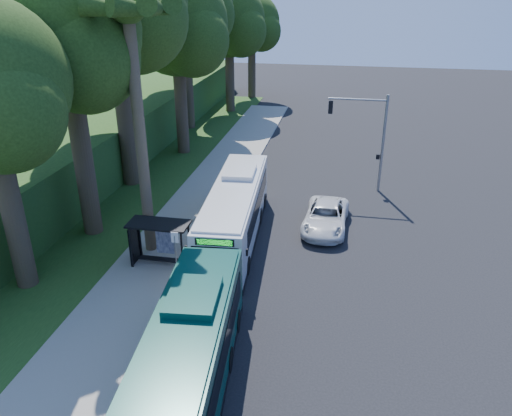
% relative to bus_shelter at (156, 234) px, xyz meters
% --- Properties ---
extents(ground, '(140.00, 140.00, 0.00)m').
position_rel_bus_shelter_xyz_m(ground, '(7.26, 2.86, -1.81)').
color(ground, black).
rests_on(ground, ground).
extents(sidewalk, '(4.50, 70.00, 0.12)m').
position_rel_bus_shelter_xyz_m(sidewalk, '(-0.04, 2.86, -1.75)').
color(sidewalk, gray).
rests_on(sidewalk, ground).
extents(red_curb, '(0.25, 30.00, 0.13)m').
position_rel_bus_shelter_xyz_m(red_curb, '(2.26, -1.14, -1.74)').
color(red_curb, maroon).
rests_on(red_curb, ground).
extents(grass_verge, '(8.00, 70.00, 0.06)m').
position_rel_bus_shelter_xyz_m(grass_verge, '(-5.74, 7.86, -1.78)').
color(grass_verge, '#234719').
rests_on(grass_verge, ground).
extents(bus_shelter, '(3.20, 1.51, 2.55)m').
position_rel_bus_shelter_xyz_m(bus_shelter, '(0.00, 0.00, 0.00)').
color(bus_shelter, black).
rests_on(bus_shelter, ground).
extents(stop_sign_pole, '(0.35, 0.06, 3.17)m').
position_rel_bus_shelter_xyz_m(stop_sign_pole, '(1.86, -2.14, 0.28)').
color(stop_sign_pole, gray).
rests_on(stop_sign_pole, ground).
extents(traffic_signal_pole, '(4.10, 0.30, 7.00)m').
position_rel_bus_shelter_xyz_m(traffic_signal_pole, '(11.04, 12.86, 2.62)').
color(traffic_signal_pole, gray).
rests_on(traffic_signal_pole, ground).
extents(palm_tree, '(4.20, 4.20, 14.40)m').
position_rel_bus_shelter_xyz_m(palm_tree, '(-0.94, 1.36, 10.57)').
color(palm_tree, '#4C3F2D').
rests_on(palm_tree, ground).
extents(hillside_backdrop, '(24.00, 60.00, 8.80)m').
position_rel_bus_shelter_xyz_m(hillside_backdrop, '(-19.04, 17.96, 0.63)').
color(hillside_backdrop, '#234719').
rests_on(hillside_backdrop, ground).
extents(tree_0, '(8.40, 8.00, 15.70)m').
position_rel_bus_shelter_xyz_m(tree_0, '(-5.14, 2.84, 9.40)').
color(tree_0, '#382B1E').
rests_on(tree_0, ground).
extents(tree_1, '(10.50, 10.00, 18.26)m').
position_rel_bus_shelter_xyz_m(tree_1, '(-6.12, 10.84, 10.92)').
color(tree_1, '#382B1E').
rests_on(tree_1, ground).
extents(tree_2, '(8.82, 8.40, 15.12)m').
position_rel_bus_shelter_xyz_m(tree_2, '(-4.64, 18.84, 8.67)').
color(tree_2, '#382B1E').
rests_on(tree_2, ground).
extents(tree_3, '(10.08, 9.60, 17.28)m').
position_rel_bus_shelter_xyz_m(tree_3, '(-6.62, 26.84, 10.17)').
color(tree_3, '#382B1E').
rests_on(tree_3, ground).
extents(tree_4, '(8.40, 8.00, 14.14)m').
position_rel_bus_shelter_xyz_m(tree_4, '(-4.14, 34.84, 7.92)').
color(tree_4, '#382B1E').
rests_on(tree_4, ground).
extents(tree_5, '(7.35, 7.00, 12.86)m').
position_rel_bus_shelter_xyz_m(tree_5, '(-3.16, 42.84, 7.16)').
color(tree_5, '#382B1E').
rests_on(tree_5, ground).
extents(white_bus, '(3.45, 12.32, 3.63)m').
position_rel_bus_shelter_xyz_m(white_bus, '(3.45, 3.76, -0.04)').
color(white_bus, silver).
rests_on(white_bus, ground).
extents(teal_bus, '(3.76, 12.45, 3.66)m').
position_rel_bus_shelter_xyz_m(teal_bus, '(4.64, -9.39, -0.02)').
color(teal_bus, '#0A3B32').
rests_on(teal_bus, ground).
extents(pickup, '(2.78, 5.64, 1.54)m').
position_rel_bus_shelter_xyz_m(pickup, '(8.62, 5.98, -1.04)').
color(pickup, silver).
rests_on(pickup, ground).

